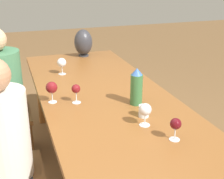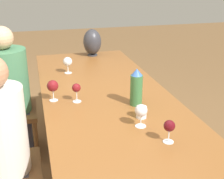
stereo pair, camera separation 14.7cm
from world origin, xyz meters
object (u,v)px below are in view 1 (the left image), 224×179
(water_tumbler, at_px, (144,111))
(vase, at_px, (83,42))
(water_bottle, at_px, (136,87))
(wine_glass_4, at_px, (62,63))
(wine_glass_2, at_px, (176,125))
(wine_glass_3, at_px, (145,110))
(wine_glass_0, at_px, (52,88))
(person_near, at_px, (6,147))
(person_far, at_px, (4,94))
(wine_glass_1, at_px, (76,89))

(water_tumbler, height_order, vase, vase)
(water_bottle, relative_size, wine_glass_4, 1.76)
(wine_glass_2, bearing_deg, wine_glass_3, 22.14)
(vase, height_order, wine_glass_0, vase)
(wine_glass_3, height_order, person_near, person_near)
(person_near, distance_m, person_far, 0.89)
(wine_glass_1, bearing_deg, person_far, 37.95)
(water_tumbler, height_order, wine_glass_1, wine_glass_1)
(water_bottle, distance_m, wine_glass_3, 0.32)
(water_tumbler, bearing_deg, wine_glass_2, -172.60)
(water_tumbler, xyz_separation_m, wine_glass_1, (0.35, 0.35, 0.06))
(wine_glass_1, xyz_separation_m, wine_glass_3, (-0.46, -0.31, 0.00))
(wine_glass_2, height_order, wine_glass_3, wine_glass_3)
(wine_glass_0, bearing_deg, person_far, 30.49)
(water_tumbler, bearing_deg, wine_glass_0, 50.90)
(wine_glass_0, bearing_deg, person_near, 134.71)
(wine_glass_0, relative_size, wine_glass_2, 1.17)
(wine_glass_1, bearing_deg, wine_glass_0, 68.24)
(wine_glass_3, bearing_deg, wine_glass_4, 14.37)
(wine_glass_0, bearing_deg, wine_glass_3, -138.33)
(wine_glass_1, xyz_separation_m, wine_glass_4, (0.66, -0.02, 0.00))
(water_bottle, height_order, wine_glass_2, water_bottle)
(wine_glass_2, height_order, wine_glass_4, wine_glass_4)
(vase, bearing_deg, wine_glass_4, 148.35)
(water_tumbler, bearing_deg, water_bottle, -9.11)
(wine_glass_3, bearing_deg, water_tumbler, -21.39)
(wine_glass_3, bearing_deg, wine_glass_2, -157.86)
(wine_glass_3, bearing_deg, wine_glass_1, 33.87)
(wine_glass_4, relative_size, person_far, 0.12)
(wine_glass_0, height_order, wine_glass_2, wine_glass_0)
(water_bottle, bearing_deg, wine_glass_4, 23.98)
(person_near, bearing_deg, wine_glass_0, -45.29)
(wine_glass_3, bearing_deg, wine_glass_0, 41.67)
(water_bottle, distance_m, wine_glass_2, 0.52)
(person_far, bearing_deg, wine_glass_2, -145.72)
(water_tumbler, relative_size, vase, 0.26)
(wine_glass_1, relative_size, person_near, 0.12)
(wine_glass_4, bearing_deg, wine_glass_3, -165.63)
(vase, bearing_deg, person_far, 124.21)
(water_tumbler, relative_size, person_near, 0.06)
(wine_glass_1, relative_size, wine_glass_3, 0.96)
(person_near, bearing_deg, vase, -29.86)
(water_tumbler, distance_m, vase, 1.55)
(wine_glass_1, distance_m, wine_glass_3, 0.55)
(wine_glass_1, bearing_deg, person_near, 118.65)
(water_bottle, height_order, water_tumbler, water_bottle)
(water_tumbler, height_order, wine_glass_3, wine_glass_3)
(wine_glass_3, xyz_separation_m, wine_glass_4, (1.12, 0.29, 0.00))
(water_tumbler, height_order, wine_glass_0, wine_glass_0)
(wine_glass_0, bearing_deg, water_tumbler, -129.10)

